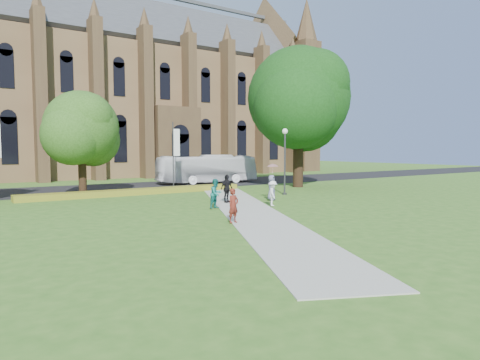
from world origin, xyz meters
TOP-DOWN VIEW (x-y plane):
  - ground at (0.00, 0.00)m, footprint 160.00×160.00m
  - road at (0.00, 20.00)m, footprint 160.00×10.00m
  - footpath at (0.00, 1.00)m, footprint 15.58×28.54m
  - flower_hedge at (-2.00, 13.20)m, footprint 18.00×1.40m
  - cathedral at (10.00, 39.73)m, footprint 52.60×18.25m
  - streetlamp at (7.50, 6.50)m, footprint 0.44×0.44m
  - large_tree at (13.00, 11.00)m, footprint 9.60×9.60m
  - street_tree_1 at (-6.00, 14.50)m, footprint 5.60×5.60m
  - banner_pole_0 at (2.11, 15.20)m, footprint 0.70×0.10m
  - tour_coach at (8.05, 19.68)m, footprint 10.94×3.67m
  - pedestrian_0 at (-3.14, -2.16)m, footprint 0.67×0.50m
  - pedestrian_1 at (-1.21, 2.66)m, footprint 1.03×0.90m
  - pedestrian_2 at (2.31, 1.56)m, footprint 1.05×1.19m
  - pedestrian_3 at (0.84, 4.64)m, footprint 1.19×0.75m
  - pedestrian_4 at (4.21, 4.05)m, footprint 1.03×0.95m
  - parasol at (4.39, 4.15)m, footprint 0.94×0.94m

SIDE VIEW (x-z plane):
  - ground at x=0.00m, z-range 0.00..0.00m
  - road at x=0.00m, z-range 0.00..0.02m
  - footpath at x=0.00m, z-range 0.00..0.04m
  - flower_hedge at x=-2.00m, z-range 0.00..0.45m
  - pedestrian_2 at x=2.31m, z-range 0.04..1.63m
  - pedestrian_0 at x=-3.14m, z-range 0.04..1.72m
  - pedestrian_4 at x=4.21m, z-range 0.04..1.80m
  - pedestrian_1 at x=-1.21m, z-range 0.04..1.83m
  - pedestrian_3 at x=0.84m, z-range 0.04..1.92m
  - tour_coach at x=8.05m, z-range 0.02..3.01m
  - parasol at x=4.39m, z-range 1.80..2.49m
  - streetlamp at x=7.50m, z-range 0.68..5.92m
  - banner_pole_0 at x=2.11m, z-range 0.39..6.39m
  - street_tree_1 at x=-6.00m, z-range 1.20..9.25m
  - large_tree at x=13.00m, z-range 1.77..14.97m
  - cathedral at x=10.00m, z-range -1.02..26.98m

